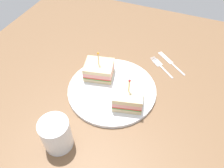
# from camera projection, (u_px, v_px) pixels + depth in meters

# --- Properties ---
(ground_plane) EXTENTS (1.09, 1.09, 0.02)m
(ground_plane) POSITION_uv_depth(u_px,v_px,m) (112.00, 93.00, 0.70)
(ground_plane) COLOR brown
(plate) EXTENTS (0.27, 0.27, 0.01)m
(plate) POSITION_uv_depth(u_px,v_px,m) (112.00, 90.00, 0.69)
(plate) COLOR white
(plate) RESTS_ON ground_plane
(sandwich_half_front) EXTENTS (0.10, 0.09, 0.09)m
(sandwich_half_front) POSITION_uv_depth(u_px,v_px,m) (99.00, 70.00, 0.70)
(sandwich_half_front) COLOR beige
(sandwich_half_front) RESTS_ON plate
(sandwich_half_back) EXTENTS (0.10, 0.10, 0.10)m
(sandwich_half_back) POSITION_uv_depth(u_px,v_px,m) (128.00, 97.00, 0.63)
(sandwich_half_back) COLOR beige
(sandwich_half_back) RESTS_ON plate
(drink_glass) EXTENTS (0.07, 0.07, 0.09)m
(drink_glass) POSITION_uv_depth(u_px,v_px,m) (57.00, 135.00, 0.54)
(drink_glass) COLOR beige
(drink_glass) RESTS_ON ground_plane
(fork) EXTENTS (0.10, 0.09, 0.00)m
(fork) POSITION_uv_depth(u_px,v_px,m) (160.00, 65.00, 0.77)
(fork) COLOR silver
(fork) RESTS_ON ground_plane
(knife) EXTENTS (0.11, 0.09, 0.00)m
(knife) POSITION_uv_depth(u_px,v_px,m) (170.00, 61.00, 0.78)
(knife) COLOR silver
(knife) RESTS_ON ground_plane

